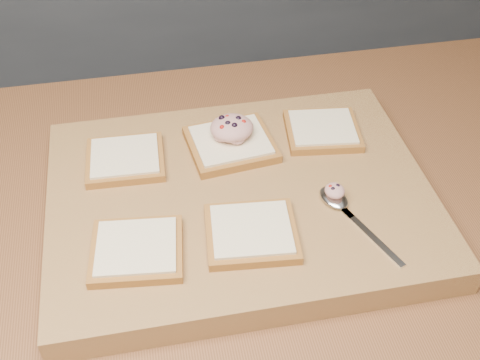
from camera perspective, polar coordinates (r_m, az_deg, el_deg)
The scene contains 10 objects.
back_counter at distance 2.28m, azimuth -7.54°, elevation 14.87°, with size 3.60×0.62×0.94m.
cutting_board at distance 0.86m, azimuth 0.00°, elevation -1.93°, with size 0.53×0.41×0.04m, color #A78447.
bread_far_left at distance 0.90m, azimuth -10.83°, elevation 1.98°, with size 0.12×0.11×0.02m.
bread_far_center at distance 0.91m, azimuth -0.88°, elevation 3.46°, with size 0.14×0.13×0.02m.
bread_far_right at distance 0.94m, azimuth 7.82°, elevation 4.71°, with size 0.12×0.11×0.02m.
bread_near_left at distance 0.77m, azimuth -9.77°, elevation -6.54°, with size 0.13×0.12×0.02m.
bread_near_center at distance 0.78m, azimuth 1.10°, elevation -5.01°, with size 0.13×0.12×0.02m.
tuna_salad_dollop at distance 0.90m, azimuth -0.79°, elevation 5.00°, with size 0.06×0.06×0.03m.
spoon at distance 0.83m, azimuth 9.38°, elevation -2.18°, with size 0.08×0.16×0.01m.
spoon_salad at distance 0.83m, azimuth 8.97°, elevation -1.00°, with size 0.03×0.03×0.02m.
Camera 1 is at (-0.10, -0.59, 1.53)m, focal length 45.00 mm.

